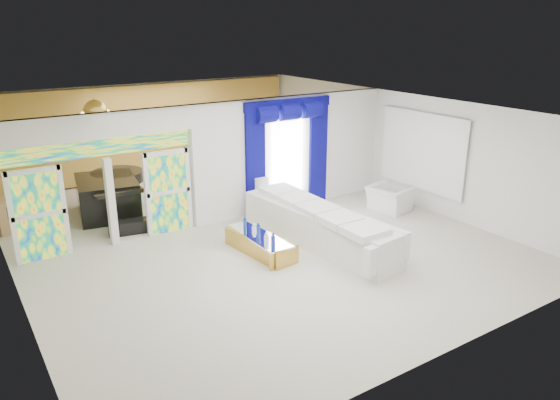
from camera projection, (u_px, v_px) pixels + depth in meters
floor at (242, 232)px, 12.77m from camera, size 12.00×12.00×0.00m
dividing_wall at (293, 152)px, 14.20m from camera, size 5.70×0.18×3.00m
dividing_header at (99, 126)px, 11.21m from camera, size 4.30×0.18×0.55m
stained_panel_left at (39, 215)px, 11.03m from camera, size 0.95×0.04×2.00m
stained_panel_right at (168, 192)px, 12.51m from camera, size 0.95×0.04×2.00m
stained_transom at (101, 148)px, 11.37m from camera, size 4.00×0.05×0.35m
window_pane at (287, 156)px, 14.01m from camera, size 1.00×0.02×2.30m
blue_drape_left at (255, 163)px, 13.48m from camera, size 0.55×0.10×2.80m
blue_drape_right at (318, 153)px, 14.52m from camera, size 0.55×0.10×2.80m
blue_pelmet at (288, 104)px, 13.54m from camera, size 2.60×0.12×0.25m
wall_mirror at (422, 151)px, 14.05m from camera, size 0.04×2.70×1.90m
gold_curtains at (151, 131)px, 16.97m from camera, size 9.70×0.12×2.90m
white_sofa at (318, 227)px, 11.95m from camera, size 1.40×4.36×0.82m
coffee_table at (260, 244)px, 11.55m from camera, size 0.82×1.90×0.41m
console_table at (272, 205)px, 13.98m from camera, size 1.30×0.46×0.43m
table_lamp at (262, 189)px, 13.66m from camera, size 0.36×0.36×0.58m
armchair at (389, 199)px, 14.13m from camera, size 1.06×1.16×0.66m
grand_piano at (108, 197)px, 13.82m from camera, size 1.76×2.13×0.96m
piano_bench at (128, 227)px, 12.66m from camera, size 0.98×0.52×0.31m
tv_console at (8, 216)px, 12.68m from camera, size 0.66×0.62×0.82m
chandelier at (95, 112)px, 13.43m from camera, size 0.60×0.60×0.60m
decanters at (260, 233)px, 11.40m from camera, size 0.20×1.28×0.23m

